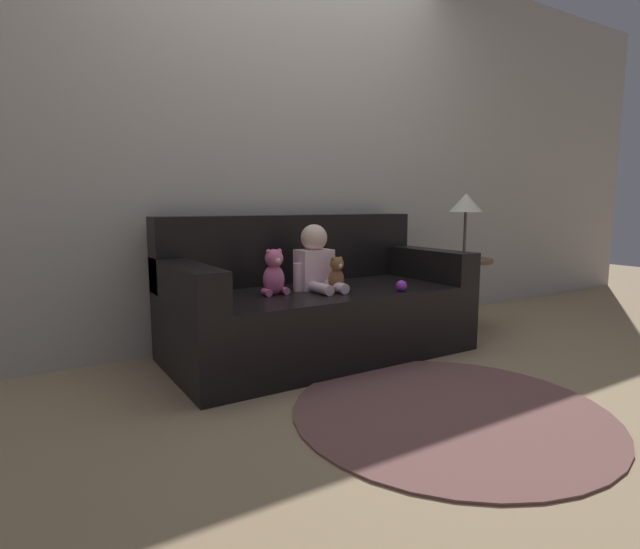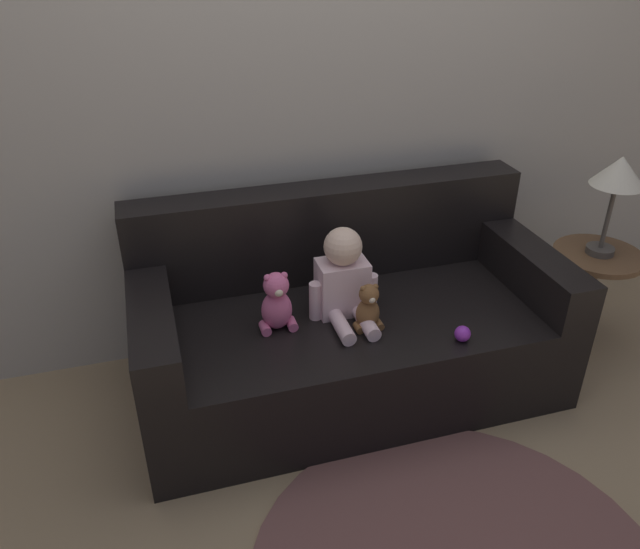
# 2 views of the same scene
# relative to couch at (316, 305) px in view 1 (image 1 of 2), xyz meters

# --- Properties ---
(ground_plane) EXTENTS (12.00, 12.00, 0.00)m
(ground_plane) POSITION_rel_couch_xyz_m (0.00, -0.06, -0.29)
(ground_plane) COLOR #9E8460
(wall_back) EXTENTS (8.00, 0.05, 2.60)m
(wall_back) POSITION_rel_couch_xyz_m (0.00, 0.44, 1.01)
(wall_back) COLOR #ADA89E
(wall_back) RESTS_ON ground_plane
(couch) EXTENTS (1.73, 0.83, 0.81)m
(couch) POSITION_rel_couch_xyz_m (0.00, 0.00, 0.00)
(couch) COLOR black
(couch) RESTS_ON ground_plane
(person_baby) EXTENTS (0.29, 0.32, 0.37)m
(person_baby) POSITION_rel_couch_xyz_m (-0.04, -0.07, 0.26)
(person_baby) COLOR silver
(person_baby) RESTS_ON couch
(teddy_bear_brown) EXTENTS (0.11, 0.09, 0.20)m
(teddy_bear_brown) POSITION_rel_couch_xyz_m (0.02, -0.20, 0.20)
(teddy_bear_brown) COLOR brown
(teddy_bear_brown) RESTS_ON couch
(plush_toy_side) EXTENTS (0.15, 0.11, 0.25)m
(plush_toy_side) POSITION_rel_couch_xyz_m (-0.32, -0.10, 0.22)
(plush_toy_side) COLOR #DB6699
(plush_toy_side) RESTS_ON couch
(toy_ball) EXTENTS (0.06, 0.06, 0.06)m
(toy_ball) POSITION_rel_couch_xyz_m (0.33, -0.38, 0.14)
(toy_ball) COLOR purple
(toy_ball) RESTS_ON couch
(floor_rug) EXTENTS (1.34, 1.34, 0.01)m
(floor_rug) POSITION_rel_couch_xyz_m (0.03, -1.05, -0.28)
(floor_rug) COLOR brown
(floor_rug) RESTS_ON ground_plane
(side_table) EXTENTS (0.39, 0.39, 0.95)m
(side_table) POSITION_rel_couch_xyz_m (1.14, -0.09, 0.40)
(side_table) COLOR brown
(side_table) RESTS_ON ground_plane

